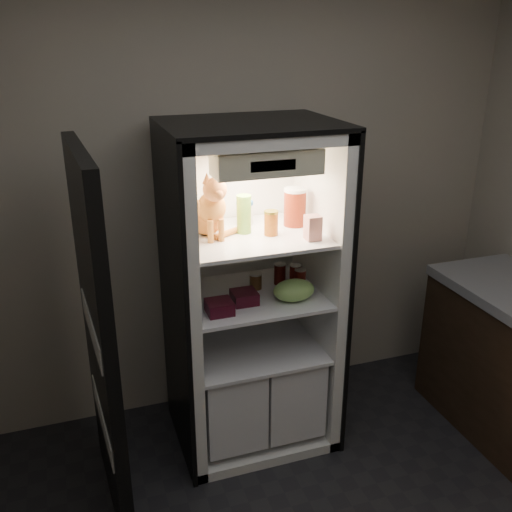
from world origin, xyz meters
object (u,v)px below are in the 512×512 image
Objects in this scene: soda_can_b at (295,275)px; condiment_jar at (256,281)px; refrigerator at (249,313)px; pepper_jar at (295,207)px; tabby_cat at (209,211)px; cream_carton at (313,228)px; salsa_jar at (271,223)px; parmesan_shaker at (244,214)px; berry_box_right at (244,297)px; grape_bag at (294,290)px; soda_can_c at (300,279)px; soda_can_a at (280,274)px; mayo_tub at (245,213)px; berry_box_left at (219,307)px.

condiment_jar is (-0.23, 0.03, -0.02)m from soda_can_b.
refrigerator reaches higher than pepper_jar.
tabby_cat is 0.54m from cream_carton.
salsa_jar is at bearing -148.45° from pepper_jar.
parmesan_shaker is 0.98× the size of pepper_jar.
parmesan_shaker is 1.57× the size of berry_box_right.
cream_carton reaches higher than berry_box_right.
tabby_cat is 1.60× the size of grape_bag.
salsa_jar is 0.40m from soda_can_c.
soda_can_c is (0.08, -0.10, -0.00)m from soda_can_a.
cream_carton is 0.39m from soda_can_c.
refrigerator is 0.60m from parmesan_shaker.
grape_bag is at bearing -30.05° from tabby_cat.
mayo_tub is 0.99× the size of salsa_jar.
parmesan_shaker is 0.51m from berry_box_left.
soda_can_a is 0.32m from berry_box_right.
berry_box_right is (-0.27, -0.17, -0.03)m from soda_can_a.
cream_carton is 0.37m from grape_bag.
cream_carton is at bearing -29.77° from tabby_cat.
soda_can_a is 0.49m from berry_box_left.
salsa_jar is (0.09, -0.11, 0.56)m from refrigerator.
berry_box_right is (-0.09, -0.27, -0.38)m from mayo_tub.
berry_box_right is at bearing -147.80° from soda_can_a.
grape_bag reaches higher than condiment_jar.
pepper_jar is at bearing 68.73° from grape_bag.
parmesan_shaker reaches higher than condiment_jar.
pepper_jar reaches higher than berry_box_right.
mayo_tub is (0.23, 0.13, -0.07)m from tabby_cat.
soda_can_b is (0.25, -0.15, -0.35)m from mayo_tub.
parmesan_shaker is at bearing -8.07° from tabby_cat.
mayo_tub is at bearing 84.11° from refrigerator.
salsa_jar reaches higher than condiment_jar.
parmesan_shaker reaches higher than salsa_jar.
berry_box_left is (-0.50, 0.02, -0.38)m from cream_carton.
refrigerator reaches higher than condiment_jar.
salsa_jar reaches higher than soda_can_c.
berry_box_left is at bearing -126.13° from mayo_tub.
soda_can_c is at bearing -84.14° from soda_can_b.
refrigerator is 0.37m from berry_box_left.
tabby_cat reaches higher than grape_bag.
soda_can_c is 0.52× the size of grape_bag.
condiment_jar is 0.73× the size of berry_box_right.
grape_bag is at bearing -11.53° from berry_box_right.
soda_can_c is at bearing -20.79° from condiment_jar.
mayo_tub is 1.06× the size of soda_can_a.
soda_can_c is 0.90× the size of berry_box_left.
condiment_jar is (-0.23, -0.00, -0.41)m from pepper_jar.
tabby_cat is at bearing 176.67° from parmesan_shaker.
berry_box_right is at bearing -48.71° from tabby_cat.
refrigerator is 14.71× the size of cream_carton.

